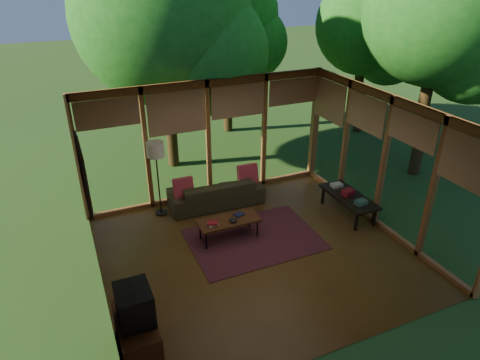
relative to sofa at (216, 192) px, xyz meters
name	(u,v)px	position (x,y,z in m)	size (l,w,h in m)	color
floor	(256,253)	(0.04, -2.00, -0.30)	(5.50, 5.50, 0.00)	brown
ceiling	(259,114)	(0.04, -2.00, 2.40)	(5.50, 5.50, 0.00)	silver
wall_left	(92,223)	(-2.71, -2.00, 1.05)	(0.04, 5.00, 2.70)	beige
wall_front	(343,275)	(0.04, -4.50, 1.05)	(5.50, 0.04, 2.70)	beige
window_wall_back	(208,140)	(0.04, 0.50, 1.05)	(5.50, 0.12, 2.70)	brown
window_wall_right	(384,163)	(2.79, -2.00, 1.05)	(0.12, 5.00, 2.70)	brown
exterior_lawn	(349,97)	(8.04, 6.00, -0.31)	(40.00, 40.00, 0.00)	#25491B
tree_nw	(162,15)	(-0.30, 2.50, 3.47)	(4.18, 4.18, 5.87)	#362813
tree_ne	(225,15)	(2.05, 4.44, 3.21)	(3.08, 3.08, 5.06)	#362813
tree_se	(443,7)	(5.15, -0.53, 3.70)	(3.47, 3.47, 5.75)	#362813
tree_far	(366,25)	(5.73, 2.66, 2.96)	(2.92, 2.92, 4.73)	#362813
rug	(254,239)	(0.19, -1.59, -0.30)	(2.49, 1.77, 0.01)	maroon
sofa	(216,192)	(0.00, 0.00, 0.00)	(2.07, 0.81, 0.60)	#352F1A
pillow_left	(183,188)	(-0.75, -0.05, 0.29)	(0.42, 0.14, 0.42)	maroon
pillow_right	(248,175)	(0.75, -0.05, 0.30)	(0.45, 0.15, 0.45)	maroon
ct_book_lower	(213,224)	(-0.60, -1.41, 0.14)	(0.19, 0.14, 0.03)	#B7B3A6
ct_book_upper	(213,223)	(-0.60, -1.41, 0.17)	(0.20, 0.15, 0.03)	maroon
ct_book_side	(239,214)	(0.00, -1.28, 0.14)	(0.19, 0.14, 0.03)	black
ct_bowl	(233,220)	(-0.20, -1.46, 0.16)	(0.16, 0.16, 0.07)	black
media_cabinet	(137,336)	(-2.43, -3.42, 0.00)	(0.50, 1.00, 0.60)	#4D2815
television	(134,305)	(-2.41, -3.42, 0.55)	(0.45, 0.55, 0.50)	black
console_book_a	(361,202)	(2.44, -1.93, 0.20)	(0.24, 0.17, 0.09)	#315649
console_book_b	(348,192)	(2.44, -1.48, 0.21)	(0.25, 0.18, 0.11)	maroon
console_book_c	(337,185)	(2.44, -1.08, 0.19)	(0.25, 0.18, 0.07)	#B7B3A6
floor_lamp	(156,154)	(-1.24, 0.10, 1.10)	(0.36, 0.36, 1.65)	black
coffee_table	(229,221)	(-0.25, -1.36, 0.09)	(1.20, 0.50, 0.43)	#4D2815
side_console	(349,197)	(2.44, -1.53, 0.11)	(0.60, 1.40, 0.46)	black
wall_painting	(83,174)	(-2.68, -0.60, 1.25)	(0.06, 1.35, 1.15)	black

